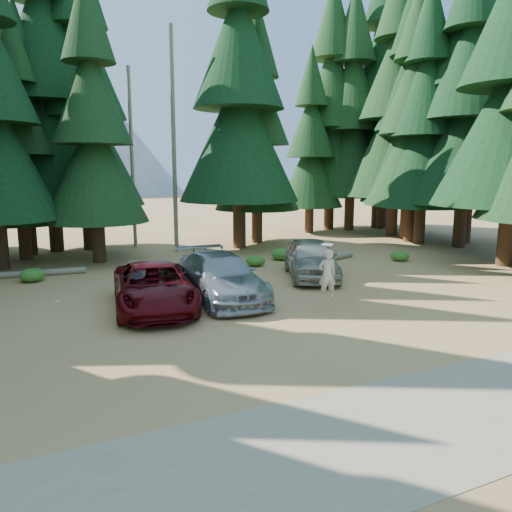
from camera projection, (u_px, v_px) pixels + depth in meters
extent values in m
plane|color=#B27C4B|center=(287.00, 319.00, 15.05)|extent=(160.00, 160.00, 0.00)
cube|color=gray|center=(456.00, 413.00, 9.26)|extent=(26.00, 3.50, 0.01)
cylinder|color=#75695D|center=(174.00, 140.00, 27.26)|extent=(0.24, 0.24, 12.00)
cylinder|color=#75695D|center=(132.00, 159.00, 27.93)|extent=(0.20, 0.20, 10.00)
cone|color=gray|center=(57.00, 114.00, 88.34)|extent=(44.00, 44.00, 28.00)
cone|color=gray|center=(10.00, 139.00, 94.59)|extent=(36.00, 36.00, 20.00)
imported|color=#54070C|center=(154.00, 287.00, 16.03)|extent=(3.21, 5.59, 1.47)
imported|color=#A5A8AD|center=(220.00, 277.00, 17.27)|extent=(2.40, 5.47, 1.56)
imported|color=#A8A395|center=(311.00, 258.00, 20.64)|extent=(3.63, 5.15, 1.63)
imported|color=beige|center=(327.00, 274.00, 15.92)|extent=(0.67, 0.51, 1.64)
cylinder|color=white|center=(327.00, 244.00, 15.80)|extent=(0.36, 0.36, 0.04)
cylinder|color=#75695D|center=(39.00, 273.00, 21.01)|extent=(3.81, 0.66, 0.27)
cylinder|color=#75695D|center=(165.00, 265.00, 22.69)|extent=(3.03, 2.54, 0.30)
cylinder|color=#75695D|center=(321.00, 260.00, 23.82)|extent=(4.82, 2.09, 0.32)
ellipsoid|color=#32691F|center=(32.00, 275.00, 19.97)|extent=(0.98, 0.98, 0.54)
ellipsoid|color=#32691F|center=(134.00, 275.00, 19.90)|extent=(0.98, 0.98, 0.54)
ellipsoid|color=#32691F|center=(176.00, 269.00, 21.08)|extent=(1.06, 1.06, 0.58)
ellipsoid|color=#32691F|center=(255.00, 261.00, 23.16)|extent=(0.91, 0.91, 0.50)
ellipsoid|color=#32691F|center=(301.00, 261.00, 22.87)|extent=(1.04, 1.04, 0.57)
ellipsoid|color=#32691F|center=(282.00, 254.00, 24.71)|extent=(1.07, 1.07, 0.59)
ellipsoid|color=#32691F|center=(400.00, 256.00, 24.46)|extent=(0.90, 0.90, 0.49)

